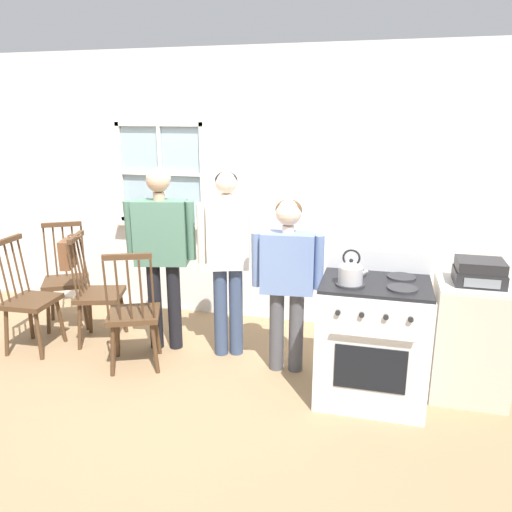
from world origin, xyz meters
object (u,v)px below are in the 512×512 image
(potted_plant, at_px, (148,215))
(chair_by_window, at_px, (97,294))
(kettle, at_px, (351,272))
(chair_center_cluster, at_px, (133,315))
(chair_near_stove, at_px, (66,281))
(person_elderly_left, at_px, (161,242))
(person_adult_right, at_px, (287,270))
(chair_near_wall, at_px, (29,301))
(stove, at_px, (372,339))
(stereo, at_px, (479,272))
(person_teen_center, at_px, (227,250))
(handbag, at_px, (68,253))
(side_counter, at_px, (470,340))

(potted_plant, bearing_deg, chair_by_window, -98.40)
(kettle, bearing_deg, chair_center_cluster, 176.06)
(chair_center_cluster, xyz_separation_m, potted_plant, (-0.43, 1.23, 0.59))
(chair_near_stove, xyz_separation_m, person_elderly_left, (1.19, -0.25, 0.54))
(person_elderly_left, relative_size, person_adult_right, 1.14)
(chair_near_wall, distance_m, stove, 3.02)
(kettle, xyz_separation_m, stereo, (0.89, 0.33, -0.04))
(person_adult_right, xyz_separation_m, stereo, (1.41, -0.05, 0.11))
(chair_near_stove, xyz_separation_m, person_teen_center, (1.78, -0.22, 0.50))
(person_elderly_left, relative_size, handbag, 5.35)
(person_adult_right, bearing_deg, stereo, -7.31)
(side_counter, bearing_deg, chair_near_wall, -177.51)
(chair_by_window, distance_m, side_counter, 3.22)
(chair_near_wall, xyz_separation_m, potted_plant, (0.64, 1.16, 0.59))
(kettle, bearing_deg, chair_near_wall, 176.19)
(chair_near_wall, distance_m, kettle, 2.90)
(side_counter, height_order, stereo, stereo)
(chair_near_stove, height_order, side_counter, chair_near_stove)
(chair_near_stove, bearing_deg, handbag, -78.18)
(person_elderly_left, bearing_deg, handbag, 173.21)
(chair_center_cluster, distance_m, stove, 1.95)
(person_teen_center, bearing_deg, chair_near_wall, 171.98)
(chair_by_window, relative_size, chair_near_stove, 1.00)
(chair_near_wall, relative_size, handbag, 3.38)
(chair_center_cluster, relative_size, stove, 0.96)
(chair_near_stove, distance_m, side_counter, 3.77)
(person_adult_right, bearing_deg, person_teen_center, 158.91)
(chair_near_stove, relative_size, person_elderly_left, 0.63)
(chair_near_stove, relative_size, stereo, 3.05)
(person_elderly_left, distance_m, kettle, 1.75)
(person_adult_right, bearing_deg, person_elderly_left, 168.17)
(person_elderly_left, bearing_deg, stove, -24.73)
(potted_plant, distance_m, side_counter, 3.31)
(person_elderly_left, height_order, handbag, person_elderly_left)
(chair_near_stove, bearing_deg, chair_near_wall, -118.01)
(chair_center_cluster, xyz_separation_m, side_counter, (2.66, 0.23, -0.02))
(stove, height_order, handbag, stove)
(chair_near_wall, relative_size, stereo, 3.05)
(chair_center_cluster, xyz_separation_m, handbag, (-0.78, 0.30, 0.40))
(chair_center_cluster, xyz_separation_m, person_adult_right, (1.25, 0.26, 0.41))
(kettle, height_order, handbag, kettle)
(stove, xyz_separation_m, potted_plant, (-2.38, 1.22, 0.58))
(chair_near_wall, distance_m, handbag, 0.54)
(chair_by_window, height_order, kettle, kettle)
(stove, bearing_deg, person_elderly_left, 168.22)
(chair_near_wall, xyz_separation_m, person_teen_center, (1.77, 0.35, 0.50))
(chair_near_wall, bearing_deg, side_counter, -90.23)
(person_teen_center, xyz_separation_m, potted_plant, (-1.13, 0.81, 0.09))
(person_teen_center, xyz_separation_m, handbag, (-1.48, -0.12, -0.10))
(chair_near_stove, bearing_deg, potted_plant, 12.66)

